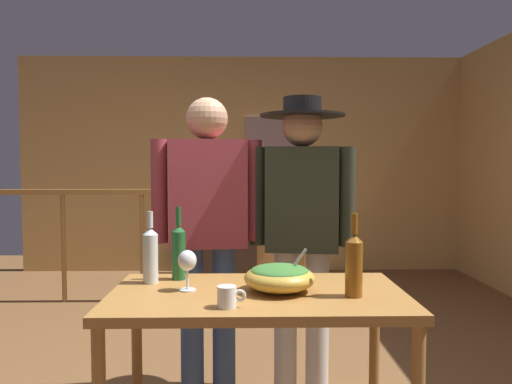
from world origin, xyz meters
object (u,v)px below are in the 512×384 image
at_px(framed_picture, 271,145).
at_px(wine_bottle_clear, 150,254).
at_px(wine_bottle_amber, 354,263).
at_px(wine_bottle_green, 179,251).
at_px(salad_bowl, 280,276).
at_px(person_standing_right, 302,217).
at_px(flat_screen_tv, 218,217).
at_px(person_standing_left, 208,219).
at_px(mug_white, 228,297).
at_px(serving_table, 258,312).
at_px(stair_railing, 197,227).
at_px(wine_glass, 187,262).
at_px(tv_console, 218,257).

bearing_deg(framed_picture, wine_bottle_clear, -101.02).
xyz_separation_m(wine_bottle_amber, wine_bottle_green, (-0.75, 0.31, -0.00)).
height_order(salad_bowl, person_standing_right, person_standing_right).
height_order(framed_picture, flat_screen_tv, framed_picture).
height_order(person_standing_left, person_standing_right, person_standing_right).
relative_size(mug_white, person_standing_right, 0.07).
height_order(serving_table, wine_bottle_clear, wine_bottle_clear).
height_order(stair_railing, wine_bottle_green, stair_railing).
bearing_deg(wine_bottle_amber, mug_white, -164.16).
bearing_deg(wine_bottle_green, wine_bottle_amber, -22.67).
height_order(serving_table, wine_glass, wine_glass).
xyz_separation_m(serving_table, person_standing_left, (-0.26, 0.70, 0.32)).
relative_size(flat_screen_tv, wine_glass, 3.13).
relative_size(serving_table, salad_bowl, 4.13).
height_order(framed_picture, wine_bottle_green, framed_picture).
relative_size(wine_bottle_green, person_standing_left, 0.20).
height_order(salad_bowl, wine_bottle_clear, wine_bottle_clear).
height_order(wine_glass, wine_bottle_amber, wine_bottle_amber).
distance_m(stair_railing, person_standing_right, 2.07).
relative_size(tv_console, serving_table, 0.72).
bearing_deg(person_standing_left, serving_table, 103.21).
relative_size(flat_screen_tv, wine_bottle_green, 1.59).
bearing_deg(serving_table, salad_bowl, 2.16).
xyz_separation_m(stair_railing, wine_bottle_green, (0.15, -2.36, 0.20)).
relative_size(salad_bowl, person_standing_left, 0.18).
distance_m(salad_bowl, mug_white, 0.32).
height_order(tv_console, flat_screen_tv, flat_screen_tv).
xyz_separation_m(wine_glass, wine_bottle_green, (-0.06, 0.21, 0.01)).
distance_m(framed_picture, person_standing_left, 3.32).
xyz_separation_m(tv_console, person_standing_right, (0.64, -2.94, 0.78)).
distance_m(wine_bottle_green, mug_white, 0.53).
relative_size(framed_picture, serving_table, 0.55).
xyz_separation_m(stair_railing, tv_console, (0.13, 1.04, -0.48)).
height_order(wine_bottle_green, person_standing_left, person_standing_left).
bearing_deg(mug_white, stair_railing, 97.90).
distance_m(serving_table, salad_bowl, 0.18).
bearing_deg(serving_table, person_standing_left, 110.83).
relative_size(salad_bowl, wine_bottle_clear, 0.92).
relative_size(wine_glass, wine_bottle_green, 0.51).
bearing_deg(person_standing_left, flat_screen_tv, -95.37).
relative_size(serving_table, wine_bottle_amber, 3.66).
height_order(wine_bottle_clear, mug_white, wine_bottle_clear).
relative_size(flat_screen_tv, serving_table, 0.44).
xyz_separation_m(wine_glass, wine_bottle_clear, (-0.18, 0.14, 0.01)).
distance_m(wine_glass, person_standing_left, 0.68).
bearing_deg(tv_console, wine_glass, -88.73).
height_order(serving_table, wine_bottle_green, wine_bottle_green).
relative_size(wine_bottle_clear, person_standing_left, 0.19).
relative_size(framed_picture, salad_bowl, 2.27).
relative_size(framed_picture, wine_glass, 3.94).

